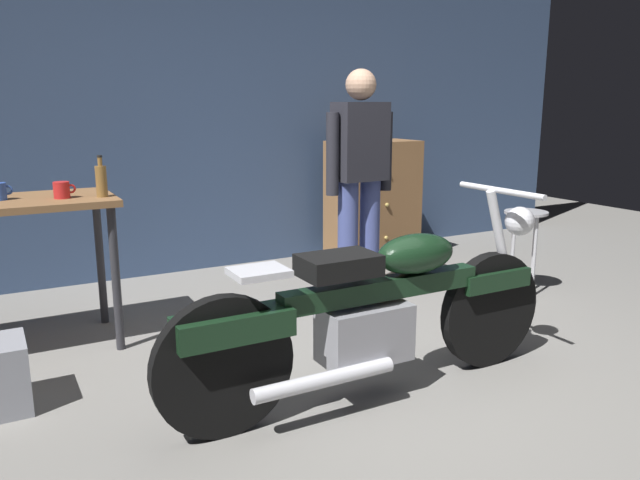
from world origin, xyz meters
name	(u,v)px	position (x,y,z in m)	size (l,w,h in m)	color
ground_plane	(392,389)	(0.00, 0.00, 0.00)	(12.00, 12.00, 0.00)	gray
back_wall	(205,89)	(0.00, 2.80, 1.55)	(8.00, 0.12, 3.10)	#384C70
motorcycle	(377,309)	(-0.11, -0.01, 0.45)	(2.19, 0.60, 1.00)	black
person_standing	(360,174)	(0.69, 1.42, 0.93)	(0.57, 0.25, 1.67)	#414D8A
shop_stool	(525,230)	(1.82, 0.87, 0.50)	(0.32, 0.32, 0.64)	#B2B2B7
wooden_dresser	(373,201)	(1.39, 2.30, 0.55)	(0.80, 0.47, 1.10)	brown
mug_red_diner	(62,190)	(-1.34, 1.39, 0.95)	(0.12, 0.09, 0.09)	red
bottle	(101,180)	(-1.13, 1.34, 1.00)	(0.06, 0.06, 0.24)	olive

